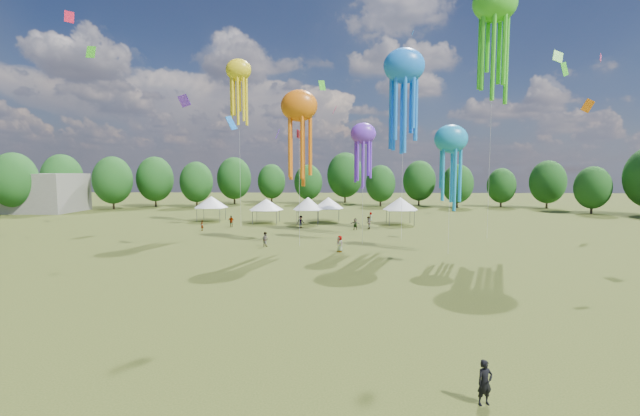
{
  "coord_description": "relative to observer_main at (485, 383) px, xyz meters",
  "views": [
    {
      "loc": [
        2.18,
        -16.47,
        8.77
      ],
      "look_at": [
        1.1,
        15.0,
        6.0
      ],
      "focal_mm": 24.33,
      "sensor_mm": 36.0,
      "label": 1
    }
  ],
  "objects": [
    {
      "name": "observer_main",
      "position": [
        0.0,
        0.0,
        0.0
      ],
      "size": [
        0.72,
        0.58,
        1.71
      ],
      "primitive_type": "imported",
      "rotation": [
        0.0,
        0.0,
        0.31
      ],
      "color": "black",
      "rests_on": "ground"
    },
    {
      "name": "festival_tents",
      "position": [
        -11.23,
        55.65,
        2.41
      ],
      "size": [
        37.29,
        9.33,
        4.43
      ],
      "color": "#47474C",
      "rests_on": "ground"
    },
    {
      "name": "spectator_near",
      "position": [
        -13.6,
        33.2,
        -0.02
      ],
      "size": [
        1.03,
        0.99,
        1.68
      ],
      "primitive_type": "imported",
      "rotation": [
        0.0,
        0.0,
        2.52
      ],
      "color": "gray",
      "rests_on": "ground"
    },
    {
      "name": "show_kites",
      "position": [
        2.03,
        38.91,
        19.05
      ],
      "size": [
        38.83,
        23.44,
        31.54
      ],
      "color": "orange",
      "rests_on": "ground"
    },
    {
      "name": "treeline",
      "position": [
        -11.67,
        63.24,
        5.69
      ],
      "size": [
        201.57,
        95.24,
        13.43
      ],
      "color": "#38281C",
      "rests_on": "ground"
    },
    {
      "name": "small_kites",
      "position": [
        -7.57,
        43.95,
        29.38
      ],
      "size": [
        66.72,
        64.89,
        44.97
      ],
      "color": "orange",
      "rests_on": "ground"
    },
    {
      "name": "ground",
      "position": [
        -7.8,
        0.73,
        -0.86
      ],
      "size": [
        300.0,
        300.0,
        0.0
      ],
      "primitive_type": "plane",
      "color": "#384416",
      "rests_on": "ground"
    },
    {
      "name": "spectators_far",
      "position": [
        -7.55,
        47.13,
        0.03
      ],
      "size": [
        25.76,
        28.55,
        1.89
      ],
      "color": "gray",
      "rests_on": "ground"
    }
  ]
}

